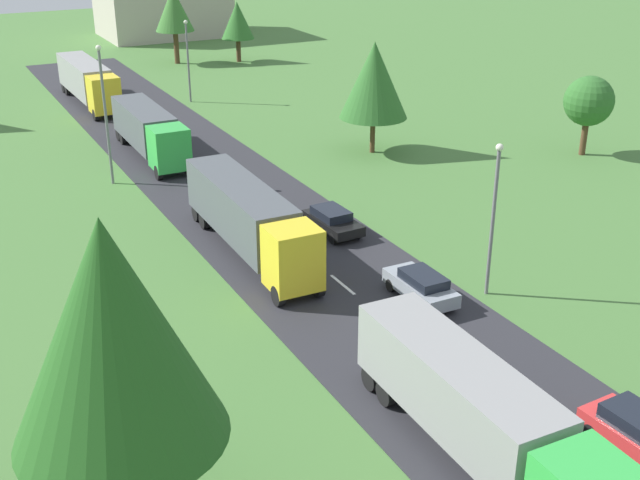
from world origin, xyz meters
name	(u,v)px	position (x,y,z in m)	size (l,w,h in m)	color
road	(405,337)	(0.00, 24.50, 0.03)	(10.00, 140.00, 0.06)	#2B2B30
lane_marking_centre	(466,386)	(0.00, 20.09, 0.07)	(0.16, 120.83, 0.01)	white
truck_lead	(479,412)	(-2.52, 16.31, 2.07)	(2.72, 12.41, 3.43)	green
truck_second	(248,217)	(-2.59, 35.92, 2.17)	(2.71, 13.36, 3.62)	yellow
truck_third	(149,130)	(-2.25, 55.30, 2.06)	(2.56, 11.89, 3.42)	green
truck_fourth	(88,81)	(-2.57, 73.49, 2.21)	(2.72, 13.53, 3.72)	yellow
car_third	(421,286)	(2.51, 27.02, 0.84)	(1.77, 4.19, 1.47)	#8C939E
car_fourth	(333,220)	(2.77, 36.36, 0.79)	(2.01, 4.16, 1.37)	black
lamppost_second	(494,212)	(5.84, 26.20, 4.28)	(0.36, 0.36, 7.62)	slate
lamppost_third	(105,109)	(-6.28, 50.79, 5.10)	(0.36, 0.36, 9.22)	slate
lamppost_fourth	(188,57)	(5.98, 70.12, 4.20)	(0.36, 0.36, 7.46)	slate
tree_oak	(374,80)	(12.88, 48.71, 5.46)	(5.05, 5.05, 8.25)	#513823
tree_birch	(589,101)	(26.49, 40.91, 4.04)	(3.65, 3.65, 5.89)	#513823
tree_pine	(174,10)	(10.71, 88.22, 5.96)	(4.33, 4.33, 8.40)	#513823
tree_elm	(112,333)	(-13.85, 18.41, 7.10)	(6.16, 6.16, 10.50)	#513823
tree_ash	(237,21)	(17.33, 85.90, 4.63)	(3.74, 3.74, 6.73)	#513823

